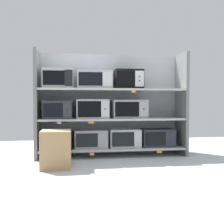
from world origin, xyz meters
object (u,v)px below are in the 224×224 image
microwave_4 (58,110)px  shipping_carton (56,149)px  microwave_0 (58,140)px  microwave_3 (157,138)px  microwave_7 (58,79)px  microwave_5 (92,109)px  microwave_9 (128,79)px  microwave_2 (125,138)px  microwave_6 (129,109)px  microwave_8 (94,80)px  microwave_1 (91,139)px

microwave_4 → shipping_carton: bearing=-88.9°
microwave_0 → shipping_carton: (0.01, -0.71, -0.03)m
microwave_3 → microwave_7: size_ratio=1.14×
microwave_0 → microwave_5: 0.74m
microwave_7 → microwave_9: microwave_9 is taller
microwave_2 → microwave_6: size_ratio=0.90×
microwave_4 → microwave_7: microwave_7 is taller
microwave_2 → microwave_8: (-0.50, 0.00, 0.95)m
microwave_4 → microwave_9: bearing=0.0°
microwave_2 → microwave_5: size_ratio=0.98×
microwave_6 → microwave_8: size_ratio=1.02×
microwave_2 → microwave_5: microwave_5 is taller
microwave_1 → microwave_5: (0.02, -0.00, 0.49)m
microwave_5 → microwave_7: 0.72m
microwave_3 → microwave_8: size_ratio=0.97×
microwave_6 → microwave_1: bearing=180.0°
microwave_6 → microwave_7: microwave_7 is taller
microwave_2 → microwave_3: microwave_2 is taller
microwave_0 → microwave_5: microwave_5 is taller
microwave_3 → microwave_8: microwave_8 is taller
microwave_1 → microwave_5: microwave_5 is taller
microwave_5 → microwave_6: bearing=0.0°
microwave_4 → microwave_9: 1.25m
microwave_1 → microwave_6: bearing=-0.0°
microwave_0 → shipping_carton: 0.71m
microwave_1 → microwave_2: bearing=-0.0°
microwave_3 → shipping_carton: bearing=-156.5°
microwave_8 → microwave_9: 0.56m
microwave_2 → shipping_carton: bearing=-146.5°
microwave_8 → microwave_5: bearing=-179.3°
microwave_5 → microwave_6: 0.61m
microwave_2 → microwave_6: 0.49m
microwave_5 → microwave_8: (0.03, 0.00, 0.47)m
microwave_2 → microwave_8: 1.07m
microwave_7 → microwave_3: bearing=-0.0°
microwave_7 → microwave_1: bearing=-0.0°
microwave_3 → microwave_7: 1.90m
microwave_8 → microwave_7: bearing=180.0°
microwave_7 → microwave_8: 0.57m
microwave_8 → microwave_9: size_ratio=1.24×
microwave_0 → microwave_1: size_ratio=0.86×
microwave_7 → shipping_carton: microwave_7 is taller
microwave_3 → microwave_5: (-1.09, -0.00, 0.49)m
microwave_4 → shipping_carton: microwave_4 is taller
microwave_2 → microwave_0: bearing=-180.0°
microwave_3 → microwave_8: (-1.06, 0.00, 0.96)m
microwave_0 → microwave_8: size_ratio=0.81×
microwave_6 → microwave_8: microwave_8 is taller
microwave_2 → shipping_carton: shipping_carton is taller
microwave_0 → microwave_4: (0.00, 0.00, 0.48)m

